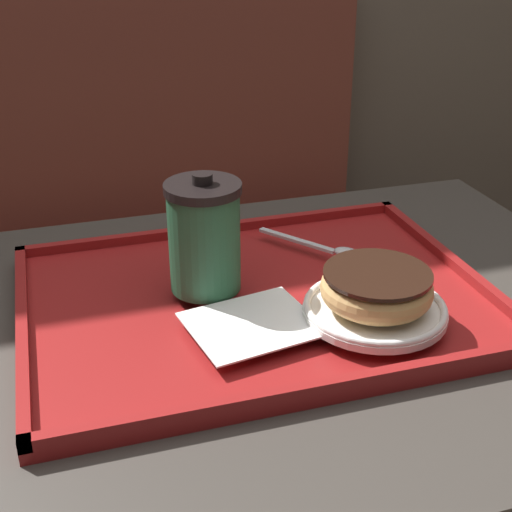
# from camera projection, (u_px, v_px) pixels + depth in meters

# --- Properties ---
(booth_bench) EXTENTS (1.13, 0.44, 1.00)m
(booth_bench) POSITION_uv_depth(u_px,v_px,m) (144.00, 291.00, 1.72)
(booth_bench) COLOR brown
(booth_bench) RESTS_ON ground_plane
(cafe_table) EXTENTS (0.96, 0.64, 0.75)m
(cafe_table) POSITION_uv_depth(u_px,v_px,m) (233.00, 437.00, 0.85)
(cafe_table) COLOR #38332D
(cafe_table) RESTS_ON ground_plane
(serving_tray) EXTENTS (0.52, 0.38, 0.02)m
(serving_tray) POSITION_uv_depth(u_px,v_px,m) (256.00, 301.00, 0.81)
(serving_tray) COLOR maroon
(serving_tray) RESTS_ON cafe_table
(napkin_paper) EXTENTS (0.14, 0.13, 0.00)m
(napkin_paper) POSITION_uv_depth(u_px,v_px,m) (252.00, 324.00, 0.73)
(napkin_paper) COLOR white
(napkin_paper) RESTS_ON serving_tray
(coffee_cup_front) EXTENTS (0.08, 0.08, 0.13)m
(coffee_cup_front) POSITION_uv_depth(u_px,v_px,m) (204.00, 236.00, 0.77)
(coffee_cup_front) COLOR #235638
(coffee_cup_front) RESTS_ON serving_tray
(plate_with_chocolate_donut) EXTENTS (0.15, 0.15, 0.01)m
(plate_with_chocolate_donut) POSITION_uv_depth(u_px,v_px,m) (375.00, 309.00, 0.75)
(plate_with_chocolate_donut) COLOR white
(plate_with_chocolate_donut) RESTS_ON serving_tray
(donut_chocolate_glazed) EXTENTS (0.12, 0.12, 0.04)m
(donut_chocolate_glazed) POSITION_uv_depth(u_px,v_px,m) (377.00, 287.00, 0.73)
(donut_chocolate_glazed) COLOR tan
(donut_chocolate_glazed) RESTS_ON plate_with_chocolate_donut
(spoon) EXTENTS (0.10, 0.13, 0.01)m
(spoon) POSITION_uv_depth(u_px,v_px,m) (332.00, 249.00, 0.88)
(spoon) COLOR silver
(spoon) RESTS_ON serving_tray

